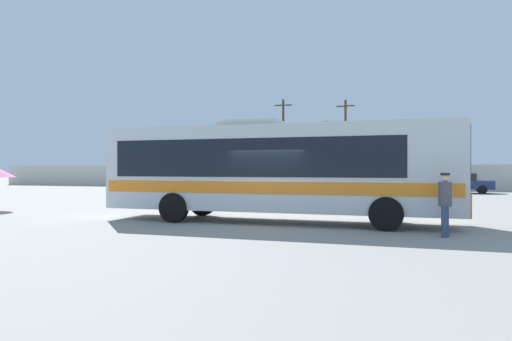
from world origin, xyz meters
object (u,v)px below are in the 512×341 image
object	(u,v)px
coach_bus_silver_orange	(272,168)
parked_car_third_grey	(378,182)
parked_car_leftmost_black	(248,181)
parked_car_second_red	(310,181)
utility_pole_far	(283,141)
roadside_tree_midright	(408,152)
utility_pole_near	(345,142)
roadside_tree_midleft	(326,138)
roadside_tree_left	(263,140)
attendant_by_bus_door	(445,200)
parked_car_rightmost_dark_blue	(460,183)

from	to	relation	value
coach_bus_silver_orange	parked_car_third_grey	distance (m)	23.84
parked_car_leftmost_black	parked_car_third_grey	size ratio (longest dim) A/B	0.94
parked_car_second_red	utility_pole_far	world-z (taller)	utility_pole_far
roadside_tree_midright	utility_pole_near	bearing A→B (deg)	-148.41
parked_car_leftmost_black	parked_car_second_red	size ratio (longest dim) A/B	0.96
coach_bus_silver_orange	roadside_tree_midright	world-z (taller)	roadside_tree_midright
utility_pole_far	roadside_tree_midleft	xyz separation A→B (m)	(4.23, 1.48, 0.39)
parked_car_leftmost_black	roadside_tree_left	xyz separation A→B (m)	(-0.58, 6.95, 4.19)
roadside_tree_left	roadside_tree_midright	world-z (taller)	roadside_tree_left
roadside_tree_midleft	parked_car_second_red	bearing A→B (deg)	-90.54
parked_car_second_red	roadside_tree_midright	size ratio (longest dim) A/B	0.89
attendant_by_bus_door	roadside_tree_left	distance (m)	36.08
roadside_tree_left	coach_bus_silver_orange	bearing A→B (deg)	-72.73
utility_pole_near	roadside_tree_midleft	world-z (taller)	utility_pole_near
parked_car_leftmost_black	parked_car_third_grey	world-z (taller)	parked_car_third_grey
roadside_tree_midright	utility_pole_far	bearing A→B (deg)	-165.38
parked_car_rightmost_dark_blue	utility_pole_near	world-z (taller)	utility_pole_near
roadside_tree_left	roadside_tree_midleft	size ratio (longest dim) A/B	1.04
parked_car_rightmost_dark_blue	roadside_tree_midleft	bearing A→B (deg)	142.56
roadside_tree_left	roadside_tree_midleft	bearing A→B (deg)	11.32
parked_car_rightmost_dark_blue	roadside_tree_midleft	distance (m)	15.57
coach_bus_silver_orange	attendant_by_bus_door	bearing A→B (deg)	-19.71
attendant_by_bus_door	roadside_tree_midleft	distance (m)	35.17
roadside_tree_midleft	roadside_tree_midright	distance (m)	8.56
coach_bus_silver_orange	parked_car_third_grey	bearing A→B (deg)	83.81
parked_car_third_grey	roadside_tree_midleft	size ratio (longest dim) A/B	0.67
roadside_tree_left	utility_pole_far	bearing A→B (deg)	-4.74
parked_car_third_grey	roadside_tree_left	xyz separation A→B (m)	(-12.07, 6.90, 4.15)
utility_pole_near	utility_pole_far	bearing A→B (deg)	176.20
coach_bus_silver_orange	roadside_tree_left	distance (m)	32.17
coach_bus_silver_orange	utility_pole_near	size ratio (longest dim) A/B	1.41
roadside_tree_midright	roadside_tree_midleft	bearing A→B (deg)	-167.83
roadside_tree_midleft	utility_pole_far	bearing A→B (deg)	-160.75
parked_car_leftmost_black	roadside_tree_midright	distance (m)	17.53
coach_bus_silver_orange	parked_car_second_red	size ratio (longest dim) A/B	2.70
parked_car_second_red	roadside_tree_left	distance (m)	10.40
parked_car_leftmost_black	utility_pole_near	bearing A→B (deg)	37.98
roadside_tree_left	roadside_tree_midright	bearing A→B (deg)	11.80
parked_car_third_grey	roadside_tree_midright	distance (m)	10.68
parked_car_third_grey	utility_pole_far	xyz separation A→B (m)	(-9.85, 6.72, 3.94)
coach_bus_silver_orange	parked_car_rightmost_dark_blue	world-z (taller)	coach_bus_silver_orange
utility_pole_far	roadside_tree_midleft	size ratio (longest dim) A/B	1.32
coach_bus_silver_orange	roadside_tree_midright	size ratio (longest dim) A/B	2.40
coach_bus_silver_orange	parked_car_rightmost_dark_blue	distance (m)	24.46
coach_bus_silver_orange	attendant_by_bus_door	distance (m)	5.94
attendant_by_bus_door	parked_car_third_grey	xyz separation A→B (m)	(-2.96, 25.66, -0.21)
coach_bus_silver_orange	roadside_tree_left	xyz separation A→B (m)	(-9.51, 30.58, 3.03)
coach_bus_silver_orange	parked_car_second_red	bearing A→B (deg)	97.59
coach_bus_silver_orange	parked_car_leftmost_black	size ratio (longest dim) A/B	2.81
parked_car_leftmost_black	roadside_tree_midleft	world-z (taller)	roadside_tree_midleft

